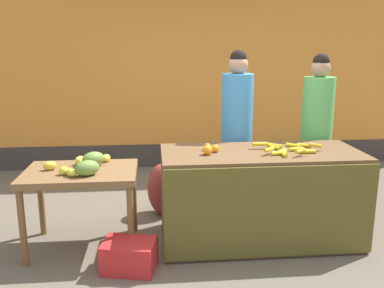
% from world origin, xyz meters
% --- Properties ---
extents(ground_plane, '(24.00, 24.00, 0.00)m').
position_xyz_m(ground_plane, '(0.00, 0.00, 0.00)').
color(ground_plane, '#665B4C').
extents(market_wall_back, '(7.82, 0.23, 3.40)m').
position_xyz_m(market_wall_back, '(0.00, 2.79, 1.67)').
color(market_wall_back, orange).
rests_on(market_wall_back, ground).
extents(fruit_stall_counter, '(1.90, 0.84, 0.90)m').
position_xyz_m(fruit_stall_counter, '(0.37, -0.01, 0.45)').
color(fruit_stall_counter, brown).
rests_on(fruit_stall_counter, ground).
extents(side_table_wooden, '(1.03, 0.73, 0.76)m').
position_xyz_m(side_table_wooden, '(-1.33, 0.00, 0.66)').
color(side_table_wooden, brown).
rests_on(side_table_wooden, ground).
extents(banana_bunch_pile, '(0.65, 0.47, 0.07)m').
position_xyz_m(banana_bunch_pile, '(0.61, -0.03, 0.93)').
color(banana_bunch_pile, gold).
rests_on(banana_bunch_pile, fruit_stall_counter).
extents(orange_pile, '(0.17, 0.25, 0.09)m').
position_xyz_m(orange_pile, '(-0.13, -0.02, 0.94)').
color(orange_pile, orange).
rests_on(orange_pile, fruit_stall_counter).
extents(mango_papaya_pile, '(0.61, 0.62, 0.14)m').
position_xyz_m(mango_papaya_pile, '(-1.28, 0.00, 0.82)').
color(mango_papaya_pile, yellow).
rests_on(mango_papaya_pile, side_table_wooden).
extents(vendor_woman_blue_shirt, '(0.34, 0.34, 1.85)m').
position_xyz_m(vendor_woman_blue_shirt, '(0.26, 0.66, 0.93)').
color(vendor_woman_blue_shirt, '#33333D').
rests_on(vendor_woman_blue_shirt, ground).
extents(vendor_woman_green_shirt, '(0.34, 0.34, 1.81)m').
position_xyz_m(vendor_woman_green_shirt, '(1.16, 0.64, 0.91)').
color(vendor_woman_green_shirt, '#33333D').
rests_on(vendor_woman_green_shirt, ground).
extents(produce_crate, '(0.50, 0.41, 0.26)m').
position_xyz_m(produce_crate, '(-0.88, -0.48, 0.13)').
color(produce_crate, red).
rests_on(produce_crate, ground).
extents(produce_sack, '(0.47, 0.47, 0.59)m').
position_xyz_m(produce_sack, '(-0.57, 0.73, 0.29)').
color(produce_sack, maroon).
rests_on(produce_sack, ground).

